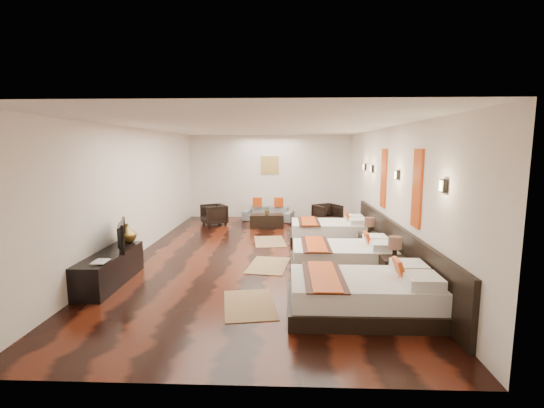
{
  "coord_description": "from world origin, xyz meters",
  "views": [
    {
      "loc": [
        0.57,
        -8.26,
        2.35
      ],
      "look_at": [
        0.25,
        0.34,
        1.1
      ],
      "focal_mm": 25.27,
      "sensor_mm": 36.0,
      "label": 1
    }
  ],
  "objects_px": {
    "bed_near": "(364,295)",
    "book": "(93,262)",
    "nightstand_a": "(394,268)",
    "bed_far": "(330,231)",
    "sofa": "(268,214)",
    "coffee_table": "(266,221)",
    "table_plant": "(267,210)",
    "armchair_right": "(327,215)",
    "armchair_left": "(214,215)",
    "figurine": "(127,233)",
    "tv": "(118,235)",
    "tv_console": "(110,269)",
    "nightstand_b": "(369,241)",
    "bed_mid": "(344,257)"
  },
  "relations": [
    {
      "from": "bed_far",
      "to": "coffee_table",
      "type": "height_order",
      "value": "bed_far"
    },
    {
      "from": "coffee_table",
      "to": "armchair_right",
      "type": "bearing_deg",
      "value": 11.16
    },
    {
      "from": "armchair_left",
      "to": "table_plant",
      "type": "relative_size",
      "value": 2.68
    },
    {
      "from": "coffee_table",
      "to": "table_plant",
      "type": "relative_size",
      "value": 3.82
    },
    {
      "from": "table_plant",
      "to": "nightstand_a",
      "type": "bearing_deg",
      "value": -62.84
    },
    {
      "from": "nightstand_b",
      "to": "book",
      "type": "xyz_separation_m",
      "value": [
        -4.95,
        -2.74,
        0.28
      ]
    },
    {
      "from": "bed_far",
      "to": "sofa",
      "type": "height_order",
      "value": "bed_far"
    },
    {
      "from": "bed_far",
      "to": "coffee_table",
      "type": "xyz_separation_m",
      "value": [
        -1.72,
        1.6,
        -0.06
      ]
    },
    {
      "from": "figurine",
      "to": "coffee_table",
      "type": "xyz_separation_m",
      "value": [
        2.47,
        4.17,
        -0.53
      ]
    },
    {
      "from": "tv_console",
      "to": "book",
      "type": "height_order",
      "value": "book"
    },
    {
      "from": "nightstand_b",
      "to": "armchair_right",
      "type": "bearing_deg",
      "value": 101.11
    },
    {
      "from": "armchair_right",
      "to": "table_plant",
      "type": "height_order",
      "value": "same"
    },
    {
      "from": "nightstand_a",
      "to": "figurine",
      "type": "height_order",
      "value": "figurine"
    },
    {
      "from": "sofa",
      "to": "tv",
      "type": "bearing_deg",
      "value": -99.23
    },
    {
      "from": "tv_console",
      "to": "figurine",
      "type": "bearing_deg",
      "value": 90.0
    },
    {
      "from": "nightstand_b",
      "to": "armchair_right",
      "type": "height_order",
      "value": "nightstand_b"
    },
    {
      "from": "nightstand_a",
      "to": "book",
      "type": "bearing_deg",
      "value": -171.92
    },
    {
      "from": "bed_near",
      "to": "armchair_left",
      "type": "xyz_separation_m",
      "value": [
        -3.38,
        6.35,
        0.04
      ]
    },
    {
      "from": "bed_near",
      "to": "nightstand_b",
      "type": "height_order",
      "value": "nightstand_b"
    },
    {
      "from": "armchair_left",
      "to": "armchair_right",
      "type": "bearing_deg",
      "value": 59.8
    },
    {
      "from": "armchair_right",
      "to": "nightstand_b",
      "type": "bearing_deg",
      "value": -108.73
    },
    {
      "from": "bed_far",
      "to": "nightstand_a",
      "type": "xyz_separation_m",
      "value": [
        0.75,
        -3.19,
        0.04
      ]
    },
    {
      "from": "book",
      "to": "coffee_table",
      "type": "height_order",
      "value": "book"
    },
    {
      "from": "sofa",
      "to": "table_plant",
      "type": "distance_m",
      "value": 1.11
    },
    {
      "from": "book",
      "to": "sofa",
      "type": "relative_size",
      "value": 0.19
    },
    {
      "from": "nightstand_a",
      "to": "book",
      "type": "xyz_separation_m",
      "value": [
        -4.95,
        -0.7,
        0.26
      ]
    },
    {
      "from": "armchair_left",
      "to": "nightstand_b",
      "type": "bearing_deg",
      "value": 22.62
    },
    {
      "from": "bed_mid",
      "to": "sofa",
      "type": "distance_m",
      "value": 5.35
    },
    {
      "from": "nightstand_a",
      "to": "tv_console",
      "type": "xyz_separation_m",
      "value": [
        -4.95,
        -0.15,
        -0.03
      ]
    },
    {
      "from": "armchair_left",
      "to": "armchair_right",
      "type": "distance_m",
      "value": 3.51
    },
    {
      "from": "bed_near",
      "to": "coffee_table",
      "type": "height_order",
      "value": "bed_near"
    },
    {
      "from": "nightstand_a",
      "to": "nightstand_b",
      "type": "xyz_separation_m",
      "value": [
        0.0,
        2.04,
        -0.01
      ]
    },
    {
      "from": "bed_far",
      "to": "armchair_right",
      "type": "distance_m",
      "value": 1.98
    },
    {
      "from": "nightstand_b",
      "to": "tv_console",
      "type": "xyz_separation_m",
      "value": [
        -4.95,
        -2.19,
        -0.01
      ]
    },
    {
      "from": "bed_far",
      "to": "book",
      "type": "height_order",
      "value": "bed_far"
    },
    {
      "from": "bed_near",
      "to": "bed_far",
      "type": "bearing_deg",
      "value": 90.02
    },
    {
      "from": "bed_near",
      "to": "book",
      "type": "height_order",
      "value": "bed_near"
    },
    {
      "from": "bed_far",
      "to": "armchair_left",
      "type": "distance_m",
      "value": 3.9
    },
    {
      "from": "bed_far",
      "to": "tv_console",
      "type": "bearing_deg",
      "value": -141.49
    },
    {
      "from": "bed_near",
      "to": "armchair_right",
      "type": "distance_m",
      "value": 6.36
    },
    {
      "from": "tv",
      "to": "table_plant",
      "type": "xyz_separation_m",
      "value": [
        2.45,
        4.65,
        -0.28
      ]
    },
    {
      "from": "book",
      "to": "figurine",
      "type": "xyz_separation_m",
      "value": [
        0.0,
        1.32,
        0.17
      ]
    },
    {
      "from": "nightstand_a",
      "to": "armchair_right",
      "type": "distance_m",
      "value": 5.19
    },
    {
      "from": "armchair_left",
      "to": "coffee_table",
      "type": "bearing_deg",
      "value": 47.5
    },
    {
      "from": "figurine",
      "to": "sofa",
      "type": "bearing_deg",
      "value": 64.62
    },
    {
      "from": "book",
      "to": "armchair_left",
      "type": "relative_size",
      "value": 0.43
    },
    {
      "from": "nightstand_a",
      "to": "book",
      "type": "relative_size",
      "value": 2.84
    },
    {
      "from": "bed_far",
      "to": "figurine",
      "type": "distance_m",
      "value": 4.94
    },
    {
      "from": "bed_near",
      "to": "armchair_right",
      "type": "height_order",
      "value": "bed_near"
    },
    {
      "from": "armchair_right",
      "to": "bed_far",
      "type": "bearing_deg",
      "value": -123.84
    }
  ]
}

